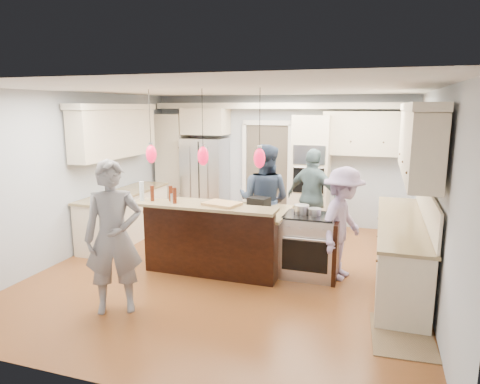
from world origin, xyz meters
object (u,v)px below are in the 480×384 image
object	(u,v)px
island_range	(311,246)
refrigerator	(205,179)
kitchen_island	(219,236)
person_far_left	(264,200)
person_bar_end	(114,237)

from	to	relation	value
island_range	refrigerator	bearing A→B (deg)	137.41
kitchen_island	person_far_left	bearing A→B (deg)	57.08
refrigerator	island_range	xyz separation A→B (m)	(2.71, -2.49, -0.44)
island_range	person_bar_end	distance (m)	2.82
refrigerator	kitchen_island	world-z (taller)	refrigerator
kitchen_island	person_far_left	xyz separation A→B (m)	(0.50, 0.78, 0.45)
refrigerator	person_far_left	xyz separation A→B (m)	(1.81, -1.79, 0.03)
kitchen_island	person_far_left	world-z (taller)	person_far_left
kitchen_island	person_bar_end	xyz separation A→B (m)	(-0.67, -1.78, 0.45)
island_range	person_far_left	world-z (taller)	person_far_left
person_bar_end	refrigerator	bearing A→B (deg)	68.78
kitchen_island	island_range	xyz separation A→B (m)	(1.41, 0.08, -0.03)
island_range	person_far_left	distance (m)	1.24
person_bar_end	person_far_left	xyz separation A→B (m)	(1.17, 2.56, 0.00)
kitchen_island	person_far_left	size ratio (longest dim) A/B	1.13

